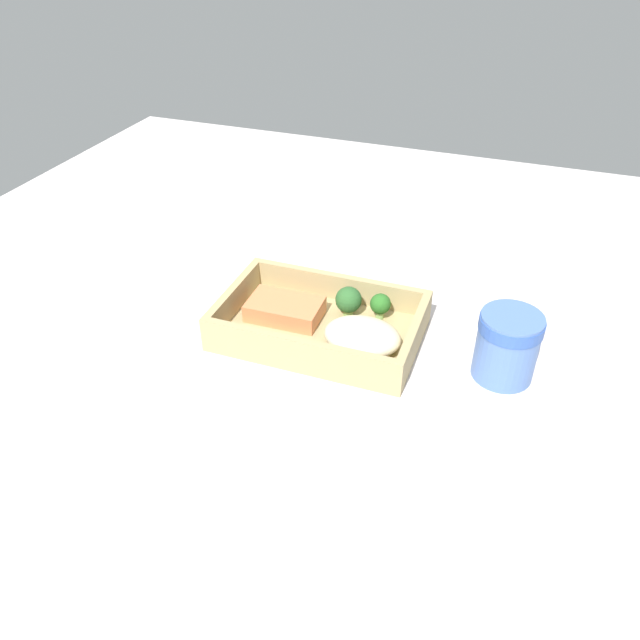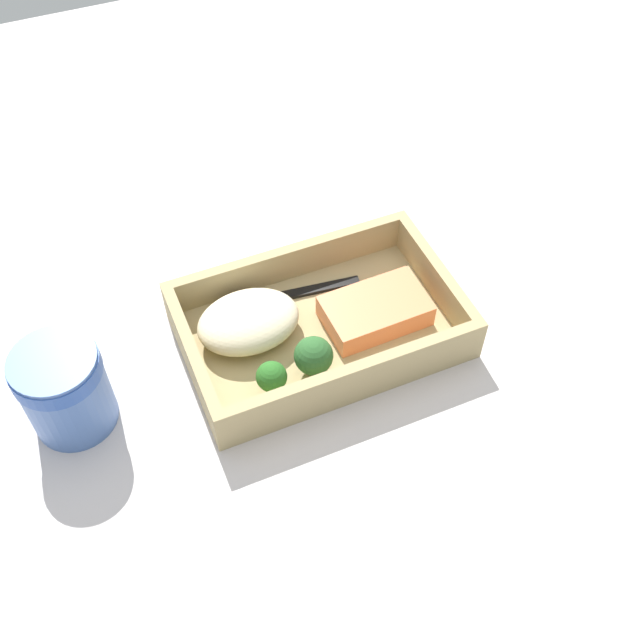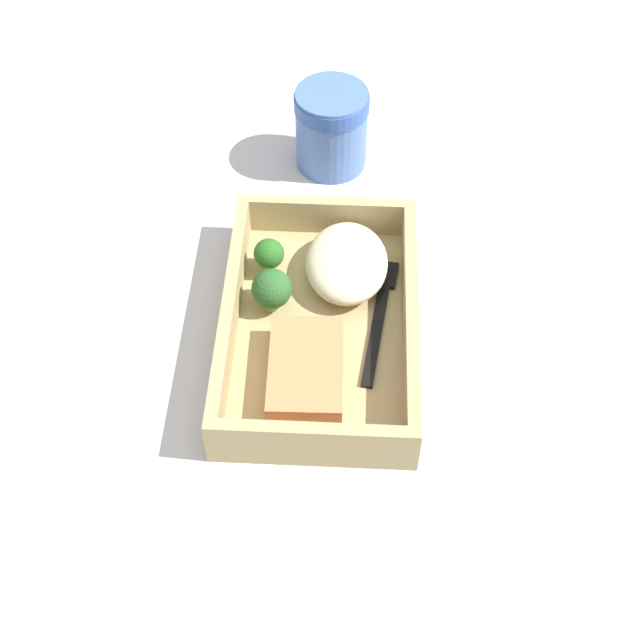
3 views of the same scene
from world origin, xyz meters
TOP-DOWN VIEW (x-y plane):
  - ground_plane at (0.00, 0.00)cm, footprint 160.00×160.00cm
  - takeout_tray at (0.00, 0.00)cm, footprint 28.82×18.44cm
  - tray_rim at (0.00, 0.00)cm, footprint 28.82×18.44cm
  - salmon_fillet at (-5.94, 1.01)cm, footprint 10.99×7.00cm
  - mashed_potatoes at (7.09, -2.34)cm, footprint 10.85×8.25cm
  - broccoli_floret_1 at (2.75, 4.83)cm, footprint 3.97×3.97cm
  - broccoli_floret_2 at (7.47, 5.50)cm, footprint 3.09×3.09cm
  - fork at (2.23, -5.75)cm, footprint 15.88×3.65cm
  - paper_cup at (26.10, 0.38)cm, footprint 8.32×8.32cm

SIDE VIEW (x-z plane):
  - ground_plane at x=0.00cm, z-range -2.00..0.00cm
  - takeout_tray at x=0.00cm, z-range 0.00..1.20cm
  - fork at x=2.23cm, z-range 1.20..1.64cm
  - salmon_fillet at x=-5.94cm, z-range 1.20..3.89cm
  - mashed_potatoes at x=7.09cm, z-range 1.20..5.23cm
  - tray_rim at x=0.00cm, z-range 1.20..5.33cm
  - broccoli_floret_2 at x=7.47cm, z-range 1.58..5.68cm
  - broccoli_floret_1 at x=2.75cm, z-range 1.43..6.04cm
  - paper_cup at x=26.10cm, z-range 0.57..10.18cm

